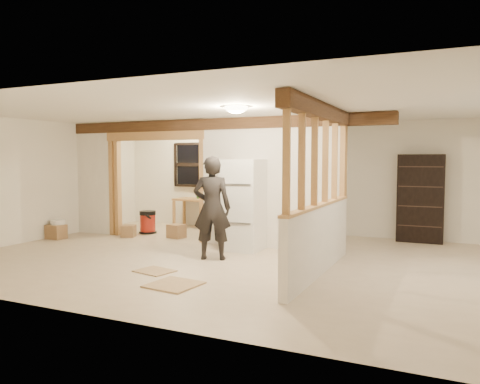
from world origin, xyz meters
The scene contains 28 objects.
floor centered at (0.00, 0.00, -0.01)m, with size 9.00×6.50×0.01m, color #C6B193.
ceiling centered at (0.00, 0.00, 2.50)m, with size 9.00×6.50×0.01m, color white.
wall_back centered at (0.00, 3.25, 1.25)m, with size 9.00×0.01×2.50m, color white.
wall_front centered at (0.00, -3.25, 1.25)m, with size 9.00×0.01×2.50m, color white.
wall_left centered at (-4.50, 0.00, 1.25)m, with size 0.01×6.50×2.50m, color white.
partition_left_stub centered at (-4.05, 1.20, 1.25)m, with size 0.90×0.12×2.50m, color silver.
partition_center centered at (0.20, 1.20, 1.25)m, with size 2.80×0.12×2.50m, color silver.
doorway_frame centered at (-2.40, 1.20, 1.10)m, with size 2.46×0.14×2.20m, color #B6864C.
header_beam_back centered at (-1.00, 1.20, 2.38)m, with size 7.00×0.18×0.22m, color #4D301A.
header_beam_right centered at (1.60, -0.40, 2.38)m, with size 0.18×3.30×0.22m, color #4D301A.
pony_wall centered at (1.60, -0.40, 0.50)m, with size 0.12×3.20×1.00m, color silver.
stud_partition centered at (1.60, -0.40, 1.66)m, with size 0.14×3.20×1.32m, color #B6864C.
window_back centered at (-2.60, 3.17, 1.55)m, with size 1.12×0.10×1.10m, color black.
ceiling_dome_main centered at (0.30, -0.50, 2.48)m, with size 0.36×0.36×0.16m, color #FFEABF.
ceiling_dome_util centered at (-2.50, 2.30, 2.48)m, with size 0.32×0.32×0.14m, color #FFEABF.
hanging_bulb centered at (-2.00, 1.60, 2.18)m, with size 0.07×0.07×0.07m, color #FFD88C.
refrigerator centered at (-0.17, 0.80, 0.84)m, with size 0.69×0.68×1.69m, color silver.
woman centered at (-0.30, -0.18, 0.87)m, with size 0.64×0.42×1.75m, color black.
work_table centered at (-2.37, 2.91, 0.36)m, with size 1.14×0.57×0.72m, color #B6864C.
potted_plant centered at (-2.30, 2.95, 0.88)m, with size 0.28×0.24×0.31m, color #2B7732.
shop_vac centered at (-2.95, 1.67, 0.26)m, with size 0.40×0.40×0.52m, color maroon.
bookshelf centered at (2.77, 3.03, 0.89)m, with size 0.89×0.30×1.79m, color black.
bucket centered at (-4.31, 0.33, 0.20)m, with size 0.31×0.31×0.39m, color silver.
box_util_a centered at (-2.03, 1.42, 0.14)m, with size 0.34×0.29×0.29m, color #926C47.
box_util_b centered at (-3.04, 1.09, 0.13)m, with size 0.27×0.27×0.26m, color #926C47.
box_front centered at (-4.29, 0.25, 0.15)m, with size 0.37×0.30×0.30m, color #926C47.
floor_panel_near centered at (0.01, -1.85, 0.01)m, with size 0.63×0.63×0.02m, color tan.
floor_panel_far centered at (-0.68, -1.31, 0.01)m, with size 0.54×0.43×0.02m, color tan.
Camera 1 is at (3.38, -7.07, 1.69)m, focal length 35.00 mm.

